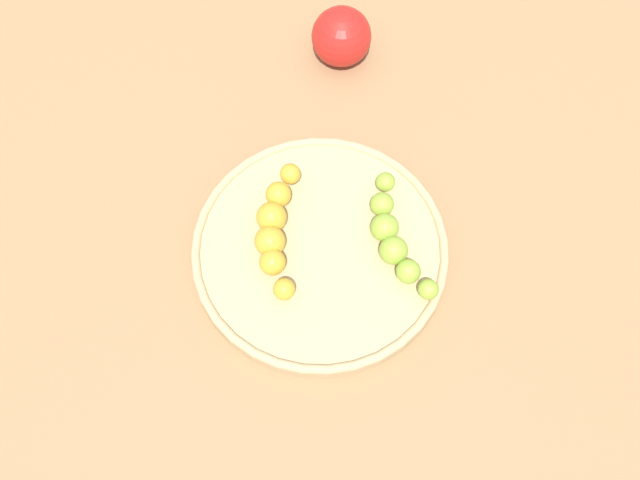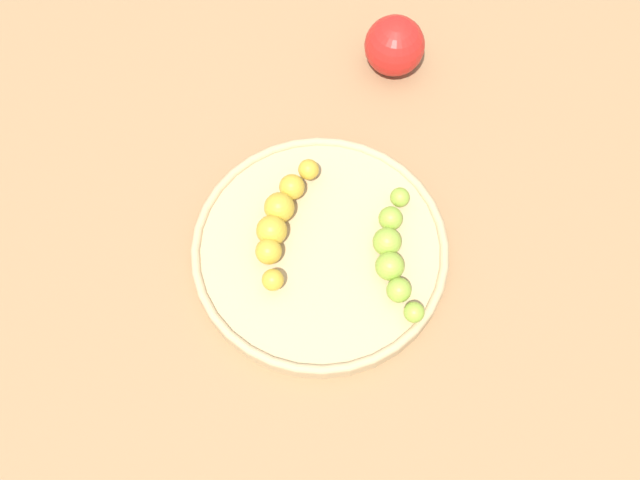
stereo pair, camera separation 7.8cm
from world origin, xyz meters
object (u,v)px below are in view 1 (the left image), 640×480
(fruit_bowl, at_px, (320,250))
(banana_spotted, at_px, (275,229))
(apple_red, at_px, (341,37))
(banana_green, at_px, (394,237))

(fruit_bowl, bearing_deg, banana_spotted, -132.53)
(fruit_bowl, height_order, banana_spotted, banana_spotted)
(fruit_bowl, relative_size, apple_red, 3.82)
(fruit_bowl, height_order, apple_red, apple_red)
(fruit_bowl, relative_size, banana_spotted, 1.94)
(banana_spotted, bearing_deg, fruit_bowl, 165.44)
(fruit_bowl, xyz_separation_m, banana_spotted, (-0.03, -0.04, 0.02))
(apple_red, bearing_deg, banana_spotted, -42.17)
(banana_spotted, distance_m, apple_red, 0.26)
(fruit_bowl, xyz_separation_m, banana_green, (0.03, 0.07, 0.02))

